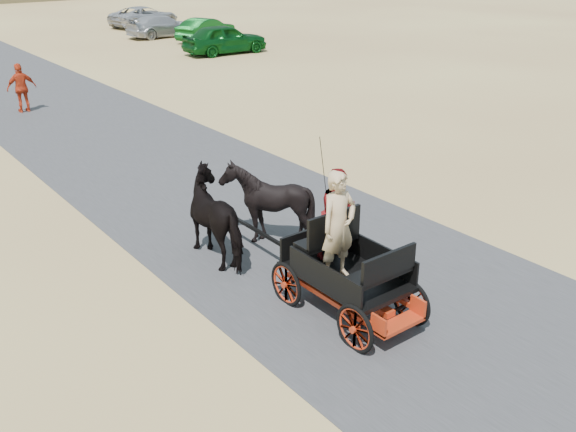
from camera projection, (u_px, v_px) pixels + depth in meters
ground at (387, 291)px, 11.36m from camera, size 140.00×140.00×0.00m
road at (387, 291)px, 11.36m from camera, size 6.00×140.00×0.01m
carriage at (347, 293)px, 10.59m from camera, size 1.30×2.40×0.72m
horse_left at (221, 217)px, 12.26m from camera, size 0.91×2.01×1.70m
horse_right at (267, 203)px, 12.88m from camera, size 1.37×1.54×1.70m
driver_man at (338, 226)px, 10.01m from camera, size 0.66×0.43×1.80m
passenger_woman at (339, 214)px, 10.73m from camera, size 0.77×0.60×1.58m
pedestrian at (22, 88)px, 22.61m from camera, size 1.02×0.44×1.73m
car_a at (225, 39)px, 34.08m from camera, size 4.62×2.06×1.54m
car_b at (206, 30)px, 38.26m from camera, size 4.33×2.77×1.35m
car_c at (162, 26)px, 39.82m from camera, size 4.65×2.12×1.32m
car_d at (144, 17)px, 44.28m from camera, size 5.36×3.39×1.38m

